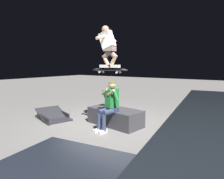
% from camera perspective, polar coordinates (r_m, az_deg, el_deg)
% --- Properties ---
extents(ground_plane, '(40.00, 40.00, 0.00)m').
position_cam_1_polar(ground_plane, '(5.95, -0.51, -9.79)').
color(ground_plane, slate).
extents(ledge_box_main, '(1.68, 0.97, 0.47)m').
position_cam_1_polar(ledge_box_main, '(5.82, 0.88, -7.75)').
color(ledge_box_main, '#38383D').
rests_on(ledge_box_main, ground).
extents(person_sitting_on_ledge, '(0.60, 0.78, 1.30)m').
position_cam_1_polar(person_sitting_on_ledge, '(5.30, -0.78, -3.84)').
color(person_sitting_on_ledge, '#2D3856').
rests_on(person_sitting_on_ledge, ground).
extents(skateboard, '(1.02, 0.22, 0.13)m').
position_cam_1_polar(skateboard, '(5.47, -0.66, 5.45)').
color(skateboard, black).
extents(skater_airborne, '(0.62, 0.89, 1.12)m').
position_cam_1_polar(skater_airborne, '(5.52, -1.17, 12.60)').
color(skater_airborne, white).
extents(kicker_ramp, '(1.38, 1.13, 0.40)m').
position_cam_1_polar(kicker_ramp, '(6.74, -16.34, -7.47)').
color(kicker_ramp, '#28282D').
rests_on(kicker_ramp, ground).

